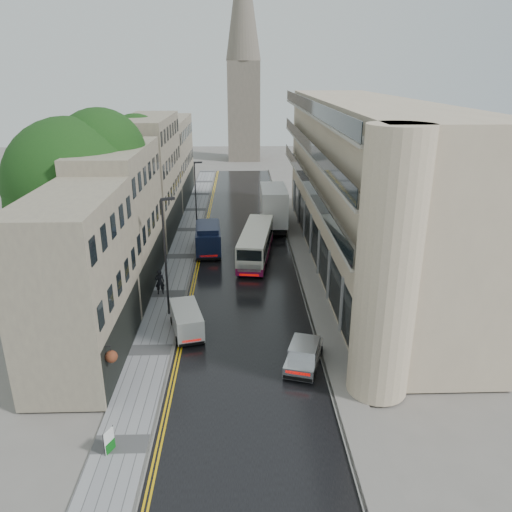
{
  "coord_description": "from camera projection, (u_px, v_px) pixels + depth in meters",
  "views": [
    {
      "loc": [
        -0.22,
        -16.16,
        16.35
      ],
      "look_at": [
        0.83,
        18.0,
        3.6
      ],
      "focal_mm": 35.0,
      "sensor_mm": 36.0,
      "label": 1
    }
  ],
  "objects": [
    {
      "name": "estate_sign",
      "position": [
        109.0,
        441.0,
        22.45
      ],
      "size": [
        0.35,
        0.65,
        1.12
      ],
      "primitive_type": null,
      "rotation": [
        0.0,
        0.0,
        -0.43
      ],
      "color": "silver",
      "rests_on": "left_sidewalk"
    },
    {
      "name": "pedestrian",
      "position": [
        160.0,
        282.0,
        38.26
      ],
      "size": [
        0.81,
        0.62,
        1.98
      ],
      "primitive_type": "imported",
      "rotation": [
        0.0,
        0.0,
        3.36
      ],
      "color": "black",
      "rests_on": "left_sidewalk"
    },
    {
      "name": "tree_far",
      "position": [
        120.0,
        180.0,
        49.23
      ],
      "size": [
        9.24,
        9.24,
        12.46
      ],
      "primitive_type": null,
      "color": "black",
      "rests_on": "ground"
    },
    {
      "name": "lamp_post_near",
      "position": [
        165.0,
        259.0,
        33.99
      ],
      "size": [
        0.95,
        0.55,
        8.37
      ],
      "primitive_type": null,
      "rotation": [
        0.0,
        0.0,
        0.39
      ],
      "color": "black",
      "rests_on": "left_sidewalk"
    },
    {
      "name": "silver_hatchback",
      "position": [
        286.0,
        365.0,
        28.14
      ],
      "size": [
        2.78,
        4.26,
        1.47
      ],
      "primitive_type": null,
      "rotation": [
        0.0,
        0.0,
        -0.29
      ],
      "color": "#BABABF",
      "rests_on": "road"
    },
    {
      "name": "white_lorry",
      "position": [
        263.0,
        212.0,
        52.45
      ],
      "size": [
        2.7,
        8.92,
        4.68
      ],
      "primitive_type": null,
      "rotation": [
        0.0,
        0.0,
        -0.0
      ],
      "color": "silver",
      "rests_on": "road"
    },
    {
      "name": "right_sidewalk",
      "position": [
        301.0,
        255.0,
        46.74
      ],
      "size": [
        1.8,
        85.0,
        0.12
      ],
      "primitive_type": "cube",
      "color": "slate",
      "rests_on": "ground"
    },
    {
      "name": "navy_van",
      "position": [
        197.0,
        244.0,
        45.38
      ],
      "size": [
        2.66,
        5.86,
        2.92
      ],
      "primitive_type": null,
      "rotation": [
        0.0,
        0.0,
        0.07
      ],
      "color": "black",
      "rests_on": "road"
    },
    {
      "name": "old_shop_row",
      "position": [
        142.0,
        188.0,
        46.58
      ],
      "size": [
        4.5,
        56.0,
        12.0
      ],
      "primitive_type": null,
      "color": "gray",
      "rests_on": "ground"
    },
    {
      "name": "cream_bus",
      "position": [
        240.0,
        254.0,
        43.21
      ],
      "size": [
        3.72,
        10.41,
        2.78
      ],
      "primitive_type": null,
      "rotation": [
        0.0,
        0.0,
        -0.14
      ],
      "color": "silver",
      "rests_on": "road"
    },
    {
      "name": "tree_near",
      "position": [
        75.0,
        206.0,
        36.8
      ],
      "size": [
        10.56,
        10.56,
        13.89
      ],
      "primitive_type": null,
      "color": "black",
      "rests_on": "ground"
    },
    {
      "name": "modern_block",
      "position": [
        363.0,
        186.0,
        43.06
      ],
      "size": [
        8.0,
        40.0,
        14.0
      ],
      "primitive_type": null,
      "color": "#CAB596",
      "rests_on": "ground"
    },
    {
      "name": "lamp_post_far",
      "position": [
        196.0,
        198.0,
        51.69
      ],
      "size": [
        0.87,
        0.32,
        7.53
      ],
      "primitive_type": null,
      "rotation": [
        0.0,
        0.0,
        0.15
      ],
      "color": "black",
      "rests_on": "left_sidewalk"
    },
    {
      "name": "ground",
      "position": [
        249.0,
        487.0,
        20.85
      ],
      "size": [
        200.0,
        200.0,
        0.0
      ],
      "primitive_type": "plane",
      "color": "slate",
      "rests_on": "ground"
    },
    {
      "name": "white_van",
      "position": [
        178.0,
        332.0,
        31.3
      ],
      "size": [
        2.63,
        4.27,
        1.8
      ],
      "primitive_type": null,
      "rotation": [
        0.0,
        0.0,
        0.25
      ],
      "color": "silver",
      "rests_on": "road"
    },
    {
      "name": "church_spire",
      "position": [
        243.0,
        49.0,
        90.67
      ],
      "size": [
        6.4,
        6.4,
        40.0
      ],
      "primitive_type": null,
      "color": "#74675B",
      "rests_on": "ground"
    },
    {
      "name": "left_sidewalk",
      "position": [
        181.0,
        257.0,
        46.42
      ],
      "size": [
        2.7,
        85.0,
        0.12
      ],
      "primitive_type": "cube",
      "color": "gray",
      "rests_on": "ground"
    },
    {
      "name": "road",
      "position": [
        244.0,
        257.0,
        46.61
      ],
      "size": [
        9.0,
        85.0,
        0.02
      ],
      "primitive_type": "cube",
      "color": "black",
      "rests_on": "ground"
    }
  ]
}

